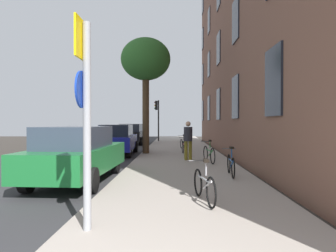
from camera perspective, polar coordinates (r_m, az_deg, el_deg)
The scene contains 15 objects.
ground_plane at distance 16.51m, azimuth -9.86°, elevation -5.40°, with size 41.80×41.80×0.00m, color #332D28.
road_asphalt at distance 17.04m, azimuth -16.84°, elevation -5.21°, with size 7.00×38.00×0.01m, color #2D2D30.
sidewalk at distance 16.21m, azimuth 2.43°, elevation -5.29°, with size 4.20×38.00×0.12m, color #9E9389.
sign_post at distance 4.67m, azimuth -15.49°, elevation 3.55°, with size 0.16×0.60×3.17m.
traffic_light at distance 26.28m, azimuth -2.06°, elevation 2.48°, with size 0.43×0.24×3.57m.
tree_near at distance 16.16m, azimuth -4.27°, elevation 12.26°, with size 2.61×2.61×6.08m.
bicycle_0 at distance 6.27m, azimuth 6.90°, elevation -11.11°, with size 0.46×1.55×0.89m.
bicycle_1 at distance 9.36m, azimuth 11.91°, elevation -7.18°, with size 0.42×1.57×0.90m.
bicycle_2 at distance 12.25m, azimuth 7.83°, elevation -5.25°, with size 0.44×1.68×0.93m.
bicycle_3 at distance 15.17m, azimuth 3.11°, elevation -4.06°, with size 0.42×1.73×0.95m.
bicycle_4 at distance 18.16m, azimuth 2.92°, elevation -3.35°, with size 0.48×1.64×0.90m.
pedestrian_0 at distance 13.01m, azimuth 3.86°, elevation -2.27°, with size 0.45×0.45×1.67m.
car_0 at distance 9.12m, azimuth -16.89°, elevation -5.03°, with size 1.99×4.57×1.62m.
car_1 at distance 16.23m, azimuth -9.65°, elevation -2.52°, with size 1.97×4.39×1.62m.
car_2 at distance 23.93m, azimuth -6.89°, elevation -1.49°, with size 1.98×3.98×1.62m.
Camera 1 is at (0.75, -1.12, 1.75)m, focal length 31.96 mm.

